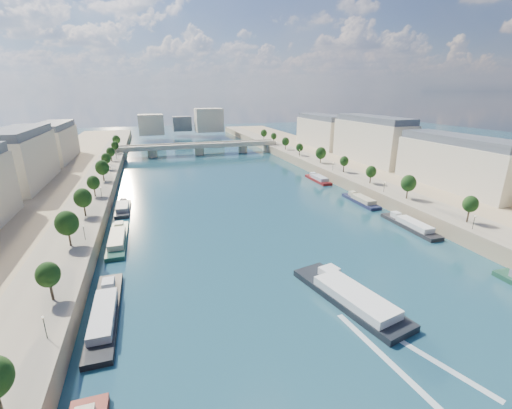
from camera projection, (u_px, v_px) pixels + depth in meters
ground at (245, 205)px, 134.69m from camera, size 700.00×700.00×0.00m
quay_left at (36, 219)px, 113.43m from camera, size 44.00×520.00×5.00m
quay_right at (398, 185)px, 154.38m from camera, size 44.00×520.00×5.00m
pave_left at (85, 207)px, 116.89m from camera, size 14.00×520.00×0.10m
pave_right at (370, 182)px, 149.31m from camera, size 14.00×520.00×0.10m
trees_left at (89, 190)px, 117.57m from camera, size 4.80×268.80×8.26m
trees_right at (355, 166)px, 156.10m from camera, size 4.80×268.80×8.26m
lamps_left at (94, 207)px, 108.25m from camera, size 0.36×200.36×4.28m
lamps_right at (356, 174)px, 151.70m from camera, size 0.36×200.36×4.28m
buildings_right at (408, 149)px, 164.56m from camera, size 16.00×226.00×23.20m
skyline at (187, 122)px, 329.82m from camera, size 79.00×42.00×22.00m
bridge at (199, 147)px, 241.75m from camera, size 112.00×12.00×8.15m
tour_barge at (350, 297)px, 72.83m from camera, size 14.26×29.72×3.88m
wake at (402, 355)px, 58.16m from camera, size 13.23×25.99×0.04m
moored_barges_left at (106, 310)px, 68.84m from camera, size 5.00×150.94×3.60m
moored_barges_right at (427, 234)px, 105.66m from camera, size 5.00×161.43×3.60m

